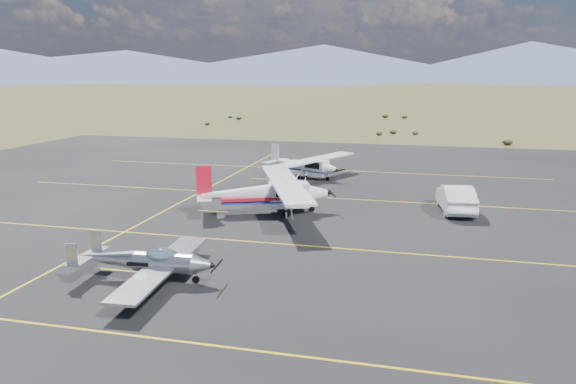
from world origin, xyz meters
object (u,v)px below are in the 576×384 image
at_px(aircraft_plain, 304,164).
at_px(aircraft_low_wing, 148,261).
at_px(sedan, 456,198).
at_px(aircraft_cessna, 266,192).

bearing_deg(aircraft_plain, aircraft_low_wing, -68.81).
xyz_separation_m(aircraft_plain, sedan, (11.69, -8.82, -0.26)).
height_order(aircraft_low_wing, aircraft_plain, aircraft_plain).
relative_size(aircraft_cessna, sedan, 2.28).
relative_size(aircraft_low_wing, aircraft_cessna, 0.69).
distance_m(aircraft_low_wing, aircraft_plain, 24.34).
relative_size(aircraft_low_wing, aircraft_plain, 0.85).
bearing_deg(aircraft_low_wing, aircraft_cessna, 77.92).
relative_size(aircraft_low_wing, sedan, 1.59).
distance_m(aircraft_cessna, sedan, 11.92).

